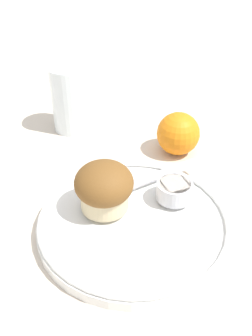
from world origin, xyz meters
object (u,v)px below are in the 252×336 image
Objects in this scene: muffin at (104,189)px; juice_glass at (71,99)px; butter_knife at (144,180)px; orange_fruit at (178,134)px.

muffin is 0.25m from juice_glass.
muffin reaches higher than butter_knife.
juice_glass reaches higher than orange_fruit.
butter_knife is at bearing -117.64° from orange_fruit.
juice_glass is at bearing 93.20° from butter_knife.
muffin is 0.20m from orange_fruit.
juice_glass reaches higher than butter_knife.
muffin is 0.65× the size of juice_glass.
muffin is 0.47× the size of butter_knife.
butter_knife is at bearing -55.19° from juice_glass.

